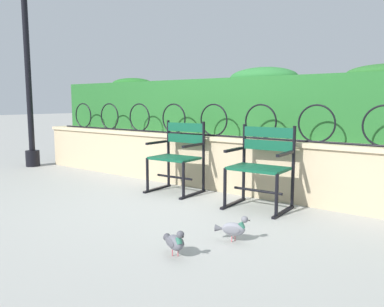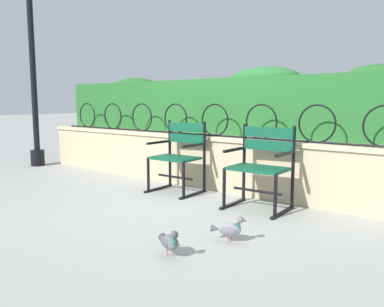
{
  "view_description": "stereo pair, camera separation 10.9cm",
  "coord_description": "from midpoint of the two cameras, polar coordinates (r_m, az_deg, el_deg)",
  "views": [
    {
      "loc": [
        2.7,
        -3.41,
        1.15
      ],
      "look_at": [
        0.0,
        0.11,
        0.55
      ],
      "focal_mm": 36.49,
      "sensor_mm": 36.0,
      "label": 1
    },
    {
      "loc": [
        2.79,
        -3.34,
        1.15
      ],
      "look_at": [
        0.0,
        0.11,
        0.55
      ],
      "focal_mm": 36.49,
      "sensor_mm": 36.0,
      "label": 2
    }
  ],
  "objects": [
    {
      "name": "ground_plane",
      "position": [
        4.5,
        -0.22,
        -7.11
      ],
      "size": [
        60.0,
        60.0,
        0.0
      ],
      "primitive_type": "plane",
      "color": "#9E9E99"
    },
    {
      "name": "pigeon_near_chairs",
      "position": [
        2.97,
        -2.24,
        -12.72
      ],
      "size": [
        0.28,
        0.18,
        0.22
      ],
      "color": "#5B5B66",
      "rests_on": "ground"
    },
    {
      "name": "pigeon_far_side",
      "position": [
        3.27,
        6.41,
        -10.85
      ],
      "size": [
        0.28,
        0.16,
        0.22
      ],
      "color": "gray",
      "rests_on": "ground"
    },
    {
      "name": "park_chair_left",
      "position": [
        4.94,
        -1.3,
        -0.2
      ],
      "size": [
        0.63,
        0.55,
        0.9
      ],
      "color": "#0F4C33",
      "rests_on": "ground"
    },
    {
      "name": "iron_arch_fence",
      "position": [
        5.03,
        4.11,
        4.66
      ],
      "size": [
        6.58,
        0.02,
        0.42
      ],
      "color": "black",
      "rests_on": "stone_wall"
    },
    {
      "name": "park_chair_right",
      "position": [
        4.25,
        10.78,
        -1.62
      ],
      "size": [
        0.65,
        0.55,
        0.89
      ],
      "color": "#0F4C33",
      "rests_on": "ground"
    },
    {
      "name": "hedge_row",
      "position": [
        5.41,
        8.69,
        7.16
      ],
      "size": [
        6.97,
        0.6,
        0.89
      ],
      "color": "#236028",
      "rests_on": "stone_wall"
    },
    {
      "name": "lamppost",
      "position": [
        7.49,
        -21.96,
        13.76
      ],
      "size": [
        0.28,
        0.28,
        3.89
      ],
      "color": "black",
      "rests_on": "ground"
    },
    {
      "name": "stone_wall",
      "position": [
        5.08,
        5.65,
        -1.38
      ],
      "size": [
        7.11,
        0.41,
        0.7
      ],
      "color": "tan",
      "rests_on": "ground"
    }
  ]
}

